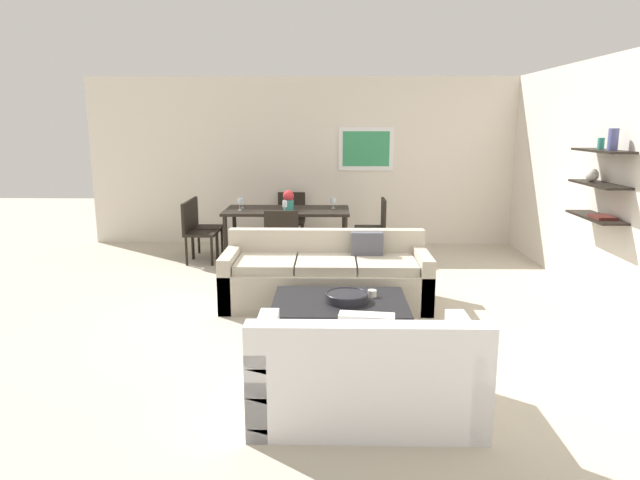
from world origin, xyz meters
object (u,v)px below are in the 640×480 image
Objects in this scene: loveseat_white at (365,374)px; candle_jar at (372,293)px; dining_chair_left_far at (201,223)px; wine_glass_foot at (285,204)px; coffee_table at (340,320)px; dining_chair_head at (291,216)px; dining_table at (287,214)px; wine_glass_head at (289,197)px; dining_chair_right_far at (376,224)px; centerpiece_vase at (288,200)px; dining_chair_foot at (282,238)px; dining_chair_left_near at (195,228)px; decorative_bowl at (347,297)px; wine_glass_left_near at (240,202)px; wine_glass_left_far at (242,200)px; wine_glass_right_far at (333,201)px; sofa_beige at (327,278)px.

loveseat_white is 18.48× the size of candle_jar.
dining_chair_left_far is 4.94× the size of wine_glass_foot.
dining_chair_head reaches higher than coffee_table.
dining_table reaches higher than candle_jar.
wine_glass_head is (-0.00, 0.76, -0.00)m from wine_glass_foot.
centerpiece_vase is at bearing -169.66° from dining_chair_right_far.
dining_chair_left_near is at bearing 153.56° from dining_chair_foot.
dining_chair_left_far reaches higher than candle_jar.
dining_table is 0.22m from centerpiece_vase.
centerpiece_vase reaches higher than wine_glass_head.
dining_chair_head is 0.96m from centerpiece_vase.
dining_chair_foot is 1.00× the size of dining_chair_left_far.
decorative_bowl is 3.39m from wine_glass_left_near.
wine_glass_left_far is 1.15× the size of wine_glass_right_far.
dining_chair_left_near is (-2.03, 2.92, 0.31)m from coffee_table.
decorative_bowl is 2.64× the size of wine_glass_right_far.
dining_chair_left_near reaches higher than dining_table.
dining_chair_right_far is 2.03m from wine_glass_left_near.
loveseat_white reaches higher than coffee_table.
dining_chair_head reaches higher than sofa_beige.
wine_glass_left_near is at bearing -125.02° from dining_chair_head.
candle_jar reaches higher than coffee_table.
dining_chair_foot is at bearing -38.70° from dining_chair_left_far.
dining_chair_foot is 1.22m from wine_glass_right_far.
decorative_bowl is 3.24m from dining_table.
coffee_table is 4.04m from dining_chair_head.
decorative_bowl is 2.42m from dining_chair_foot.
coffee_table is at bearing -58.50° from dining_chair_left_far.
candle_jar is 3.37m from wine_glass_left_near.
dining_chair_foot is 4.94× the size of wine_glass_foot.
dining_chair_left_far is at bearing 180.00° from dining_chair_right_far.
wine_glass_left_near is (0.64, 0.09, 0.37)m from dining_chair_left_near.
dining_chair_foot is at bearing -141.30° from dining_chair_right_far.
wine_glass_foot is (-0.00, -0.38, 0.20)m from dining_table.
centerpiece_vase is at bearing 6.06° from wine_glass_left_near.
coffee_table is at bearing -65.10° from wine_glass_left_near.
wine_glass_foot is 0.76m from wine_glass_head.
wine_glass_left_far is at bearing -177.41° from dining_chair_right_far.
centerpiece_vase is (0.70, -0.14, 0.02)m from wine_glass_left_far.
sofa_beige is 13.13× the size of wine_glass_head.
wine_glass_left_near is (-1.40, 3.01, 0.68)m from coffee_table.
centerpiece_vase reaches higher than dining_chair_foot.
wine_glass_foot is at bearing -143.85° from wine_glass_right_far.
loveseat_white is at bearing -79.09° from centerpiece_vase.
loveseat_white is 4.96m from wine_glass_head.
wine_glass_left_near reaches higher than dining_chair_head.
dining_chair_right_far is (0.58, 3.31, 0.31)m from coffee_table.
wine_glass_right_far is at bearing -172.00° from dining_chair_right_far.
dining_chair_right_far is at bearing 23.92° from wine_glass_foot.
coffee_table is 1.40× the size of dining_chair_head.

